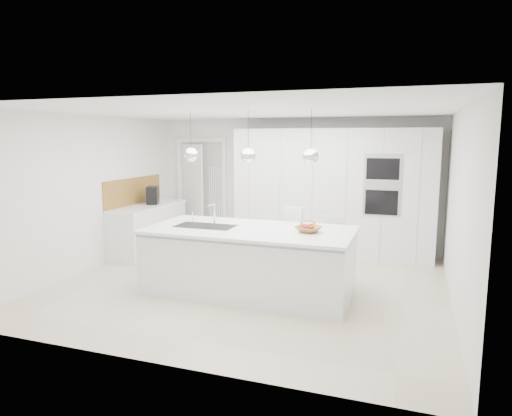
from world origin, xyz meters
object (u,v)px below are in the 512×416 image
(fruit_bowl, at_px, (308,229))
(bar_stool_right, at_px, (332,250))
(island_base, at_px, (249,262))
(bar_stool_left, at_px, (291,243))
(espresso_machine, at_px, (153,195))

(fruit_bowl, relative_size, bar_stool_right, 0.34)
(island_base, bearing_deg, bar_stool_right, 40.64)
(island_base, bearing_deg, bar_stool_left, 66.73)
(espresso_machine, bearing_deg, fruit_bowl, -48.54)
(bar_stool_left, bearing_deg, fruit_bowl, -38.12)
(espresso_machine, xyz_separation_m, bar_stool_right, (3.53, -0.79, -0.58))
(fruit_bowl, distance_m, bar_stool_right, 0.93)
(bar_stool_right, bearing_deg, fruit_bowl, -112.90)
(espresso_machine, height_order, bar_stool_right, espresso_machine)
(fruit_bowl, relative_size, espresso_machine, 0.98)
(fruit_bowl, relative_size, bar_stool_left, 0.31)
(island_base, height_order, fruit_bowl, fruit_bowl)
(espresso_machine, relative_size, bar_stool_right, 0.34)
(fruit_bowl, xyz_separation_m, espresso_machine, (-3.35, 1.58, 0.13))
(island_base, relative_size, espresso_machine, 8.39)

